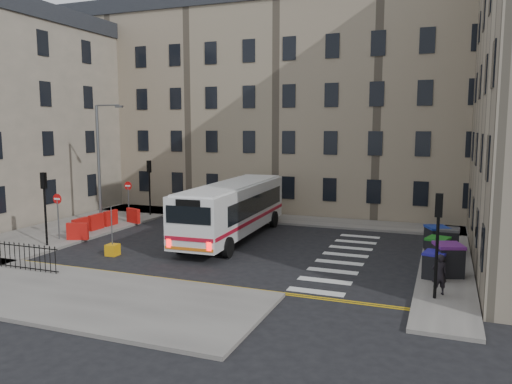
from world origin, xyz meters
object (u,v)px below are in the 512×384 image
Objects in this scene: wheelie_bin_e at (437,238)px; pedestrian at (439,274)px; wheelie_bin_b at (448,259)px; wheelie_bin_d at (449,240)px; wheelie_bin_a at (435,265)px; bollard_yellow at (191,236)px; streetlamp at (99,163)px; wheelie_bin_c at (437,250)px; bus at (233,208)px; bollard_chevron at (113,250)px.

wheelie_bin_e is 0.93× the size of pedestrian.
wheelie_bin_d is (0.03, 4.27, -0.06)m from wheelie_bin_b.
wheelie_bin_b is at bearing -89.55° from wheelie_bin_d.
bollard_yellow is (-13.75, 3.08, -0.44)m from wheelie_bin_a.
wheelie_bin_a is at bearing -113.24° from wheelie_bin_e.
wheelie_bin_b is 1.20× the size of wheelie_bin_d.
streetlamp is 21.96m from wheelie_bin_c.
pedestrian reaches higher than wheelie_bin_e.
bus reaches higher than wheelie_bin_a.
wheelie_bin_b reaches higher than bollard_yellow.
wheelie_bin_c is (0.06, 2.75, 0.04)m from wheelie_bin_a.
wheelie_bin_d is 0.81× the size of pedestrian.
bus is 7.46× the size of pedestrian.
bus reaches higher than bollard_chevron.
pedestrian is at bearing -3.14° from bollard_chevron.
streetlamp is 5.10× the size of wheelie_bin_b.
wheelie_bin_a is 2.04× the size of bollard_chevron.
bollard_yellow is (-13.73, -2.08, -0.52)m from wheelie_bin_e.
bollard_chevron is at bearing -47.91° from streetlamp.
wheelie_bin_c reaches higher than wheelie_bin_a.
bus is 7.56m from bollard_chevron.
bus reaches higher than bollard_yellow.
wheelie_bin_c is 13.82m from bollard_yellow.
bus is at bearing 143.27° from wheelie_bin_b.
bollard_chevron is (-16.21, 0.89, -0.67)m from pedestrian.
pedestrian is (0.21, -2.29, 0.23)m from wheelie_bin_a.
wheelie_bin_d is 0.65m from wheelie_bin_e.
wheelie_bin_b reaches higher than bollard_chevron.
pedestrian is at bearing -115.32° from wheelie_bin_b.
pedestrian is at bearing -111.71° from wheelie_bin_e.
pedestrian is 14.97m from bollard_yellow.
bollard_yellow and bollard_chevron have the same top height.
bollard_chevron is (-16.00, -1.40, -0.44)m from wheelie_bin_a.
pedestrian is at bearing -71.50° from wheelie_bin_c.
wheelie_bin_d is at bearing 70.80° from wheelie_bin_b.
bollard_yellow is at bearing -11.87° from streetlamp.
streetlamp is 22.32m from wheelie_bin_a.
streetlamp is 21.79m from wheelie_bin_e.
wheelie_bin_e is 2.54× the size of bollard_chevron.
wheelie_bin_d is 2.21× the size of bollard_chevron.
pedestrian is 2.73× the size of bollard_chevron.
wheelie_bin_a is 0.92× the size of wheelie_bin_d.
wheelie_bin_b is 2.19m from wheelie_bin_c.
wheelie_bin_e is 17.28m from bollard_chevron.
pedestrian reaches higher than wheelie_bin_c.
pedestrian is at bearing -73.06° from wheelie_bin_a.
wheelie_bin_c is at bearing -5.18° from streetlamp.
wheelie_bin_d is 2.21× the size of bollard_yellow.
wheelie_bin_a is at bearing -95.81° from wheelie_bin_d.
wheelie_bin_e is at bearing 101.96° from wheelie_bin_a.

